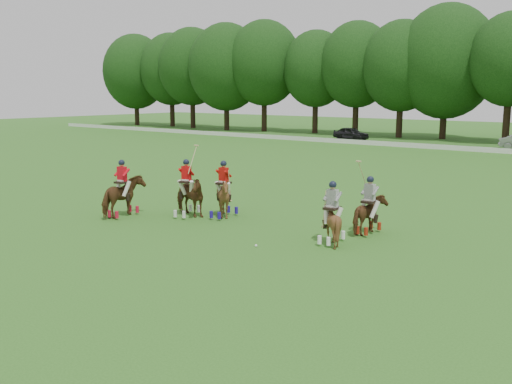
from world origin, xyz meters
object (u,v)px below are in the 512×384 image
Objects in this scene: car_left at (351,133)px; polo_red_a at (123,196)px; polo_stripe_a at (369,214)px; polo_stripe_b at (332,222)px; polo_ball at (256,246)px; polo_red_c at (224,197)px; polo_red_b at (187,196)px.

polo_red_a reaches higher than car_left.
car_left is at bearing 119.77° from polo_stripe_a.
polo_red_a reaches higher than polo_stripe_b.
car_left reaches higher than polo_ball.
polo_red_c is at bearing -168.67° from polo_stripe_a.
polo_red_b reaches higher than polo_ball.
polo_red_c is at bearing 29.32° from polo_red_b.
polo_red_b is at bearing -165.02° from polo_stripe_a.
car_left is at bearing 111.56° from polo_red_c.
polo_red_a is 9.15m from polo_stripe_b.
polo_red_c is 0.89× the size of polo_stripe_a.
polo_ball is at bearing -20.74° from polo_red_b.
polo_red_a is 1.10× the size of polo_stripe_b.
polo_stripe_a is 1.24× the size of polo_stripe_b.
polo_red_a is 10.06m from polo_stripe_a.
polo_stripe_a is at bearing -142.54° from car_left.
polo_stripe_b is at bearing -0.28° from polo_red_b.
polo_stripe_b reaches higher than polo_ball.
polo_stripe_b is 2.71m from polo_ball.
polo_red_a is 1.01× the size of polo_red_c.
polo_red_b is 1.36× the size of polo_stripe_b.
polo_red_a is 26.43× the size of polo_ball.
car_left is 40.73m from polo_red_b.
polo_red_a is at bearing 177.75° from polo_ball.
polo_stripe_a is 2.03m from polo_stripe_b.
polo_red_b reaches higher than polo_red_a.
polo_ball is at bearing -118.43° from polo_stripe_a.
polo_stripe_a is at bearing 11.33° from polo_red_c.
polo_ball is (18.72, -40.39, -0.63)m from car_left.
polo_red_c is 6.09m from polo_stripe_a.
polo_red_b is 6.97m from polo_stripe_b.
polo_red_c is (1.37, 0.77, -0.01)m from polo_red_b.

